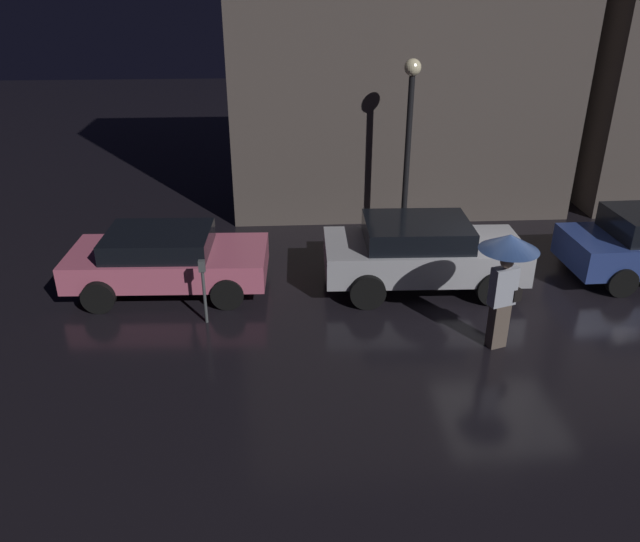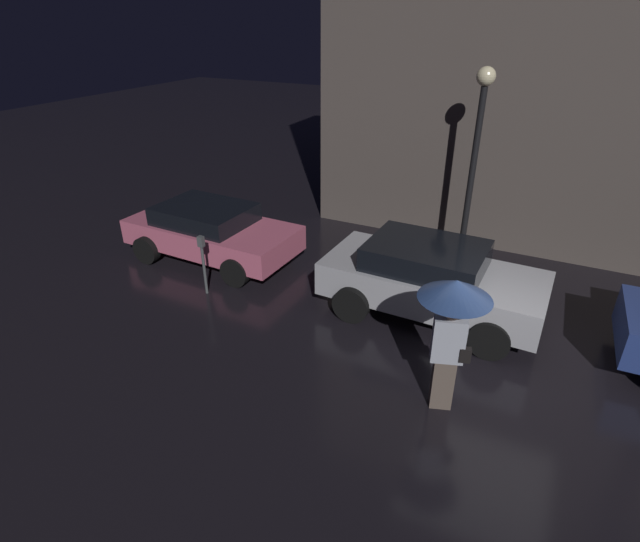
% 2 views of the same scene
% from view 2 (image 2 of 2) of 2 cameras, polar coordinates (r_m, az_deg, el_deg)
% --- Properties ---
extents(ground_plane, '(60.00, 60.00, 0.00)m').
position_cam_2_polar(ground_plane, '(8.79, 19.88, -11.39)').
color(ground_plane, black).
extents(building_facade_left, '(8.90, 3.00, 9.19)m').
position_cam_2_polar(building_facade_left, '(13.60, 21.91, 22.99)').
color(building_facade_left, '#564C47').
rests_on(building_facade_left, ground).
extents(parked_car_pink, '(4.09, 2.03, 1.29)m').
position_cam_2_polar(parked_car_pink, '(12.01, -12.36, 4.54)').
color(parked_car_pink, '#DB6684').
rests_on(parked_car_pink, ground).
extents(parked_car_silver, '(4.14, 2.03, 1.46)m').
position_cam_2_polar(parked_car_silver, '(9.68, 12.50, -0.80)').
color(parked_car_silver, '#B7B7BF').
rests_on(parked_car_silver, ground).
extents(pedestrian_with_umbrella, '(1.01, 1.01, 2.15)m').
position_cam_2_polar(pedestrian_with_umbrella, '(7.04, 14.94, -4.61)').
color(pedestrian_with_umbrella, '#66564C').
rests_on(pedestrian_with_umbrella, ground).
extents(parking_meter, '(0.12, 0.10, 1.30)m').
position_cam_2_polar(parking_meter, '(10.42, -13.23, 1.37)').
color(parking_meter, '#4C5154').
rests_on(parking_meter, ground).
extents(street_lamp_near, '(0.38, 0.38, 4.32)m').
position_cam_2_polar(street_lamp_near, '(11.27, 17.48, 14.03)').
color(street_lamp_near, black).
rests_on(street_lamp_near, ground).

